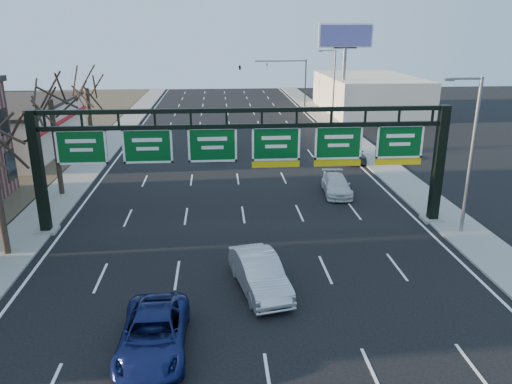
{
  "coord_description": "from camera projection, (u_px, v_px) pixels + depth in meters",
  "views": [
    {
      "loc": [
        -1.54,
        -20.06,
        11.47
      ],
      "look_at": [
        0.43,
        4.91,
        3.2
      ],
      "focal_mm": 35.0,
      "sensor_mm": 36.0,
      "label": 1
    }
  ],
  "objects": [
    {
      "name": "ground",
      "position": [
        255.0,
        292.0,
        22.7
      ],
      "size": [
        160.0,
        160.0,
        0.0
      ],
      "primitive_type": "plane",
      "color": "black",
      "rests_on": "ground"
    },
    {
      "name": "sidewalk_left",
      "position": [
        80.0,
        175.0,
        40.66
      ],
      "size": [
        3.0,
        120.0,
        0.12
      ],
      "primitive_type": "cube",
      "color": "gray",
      "rests_on": "ground"
    },
    {
      "name": "sidewalk_right",
      "position": [
        386.0,
        168.0,
        42.57
      ],
      "size": [
        3.0,
        120.0,
        0.12
      ],
      "primitive_type": "cube",
      "color": "gray",
      "rests_on": "ground"
    },
    {
      "name": "lane_markings",
      "position": [
        237.0,
        172.0,
        41.63
      ],
      "size": [
        21.6,
        120.0,
        0.01
      ],
      "primitive_type": "cube",
      "color": "white",
      "rests_on": "ground"
    },
    {
      "name": "sign_gantry",
      "position": [
        247.0,
        152.0,
        28.83
      ],
      "size": [
        24.6,
        1.2,
        7.2
      ],
      "color": "black",
      "rests_on": "ground"
    },
    {
      "name": "cream_strip",
      "position": [
        9.0,
        127.0,
        47.81
      ],
      "size": [
        10.9,
        18.4,
        4.7
      ],
      "color": "beige",
      "rests_on": "ground"
    },
    {
      "name": "building_right_distant",
      "position": [
        368.0,
        94.0,
        70.74
      ],
      "size": [
        12.0,
        20.0,
        5.0
      ],
      "primitive_type": "cube",
      "color": "beige",
      "rests_on": "ground"
    },
    {
      "name": "tree_mid",
      "position": [
        48.0,
        84.0,
        33.48
      ],
      "size": [
        3.6,
        3.6,
        9.24
      ],
      "color": "#31261B",
      "rests_on": "sidewalk_left"
    },
    {
      "name": "tree_far",
      "position": [
        85.0,
        76.0,
        43.06
      ],
      "size": [
        3.6,
        3.6,
        8.86
      ],
      "color": "#31261B",
      "rests_on": "sidewalk_left"
    },
    {
      "name": "streetlight_near",
      "position": [
        470.0,
        148.0,
        27.72
      ],
      "size": [
        2.15,
        0.22,
        9.0
      ],
      "color": "slate",
      "rests_on": "sidewalk_right"
    },
    {
      "name": "streetlight_far",
      "position": [
        333.0,
        83.0,
        59.9
      ],
      "size": [
        2.15,
        0.22,
        9.0
      ],
      "color": "slate",
      "rests_on": "sidewalk_right"
    },
    {
      "name": "billboard_right",
      "position": [
        345.0,
        47.0,
        63.56
      ],
      "size": [
        7.0,
        0.5,
        12.0
      ],
      "color": "slate",
      "rests_on": "ground"
    },
    {
      "name": "traffic_signal_mast",
      "position": [
        265.0,
        70.0,
        73.46
      ],
      "size": [
        10.16,
        0.54,
        7.0
      ],
      "color": "black",
      "rests_on": "ground"
    },
    {
      "name": "car_blue_suv",
      "position": [
        153.0,
        334.0,
        18.35
      ],
      "size": [
        2.46,
        5.31,
        1.47
      ],
      "primitive_type": "imported",
      "rotation": [
        0.0,
        0.0,
        0.0
      ],
      "color": "#131C53",
      "rests_on": "ground"
    },
    {
      "name": "car_silver_sedan",
      "position": [
        259.0,
        273.0,
        22.7
      ],
      "size": [
        2.78,
        5.3,
        1.66
      ],
      "primitive_type": "imported",
      "rotation": [
        0.0,
        0.0,
        0.21
      ],
      "color": "#B3B2B8",
      "rests_on": "ground"
    },
    {
      "name": "car_white_wagon",
      "position": [
        336.0,
        185.0,
        36.0
      ],
      "size": [
        2.19,
        4.68,
        1.32
      ],
      "primitive_type": "imported",
      "rotation": [
        0.0,
        0.0,
        -0.08
      ],
      "color": "silver",
      "rests_on": "ground"
    },
    {
      "name": "car_grey_far",
      "position": [
        352.0,
        153.0,
        44.87
      ],
      "size": [
        1.88,
        4.48,
        1.51
      ],
      "primitive_type": "imported",
      "rotation": [
        0.0,
        0.0,
        0.02
      ],
      "color": "#3B3E40",
      "rests_on": "ground"
    },
    {
      "name": "car_silver_distant",
      "position": [
        218.0,
        146.0,
        47.1
      ],
      "size": [
        1.92,
        5.01,
        1.63
      ],
      "primitive_type": "imported",
      "rotation": [
        0.0,
        0.0,
        -0.04
      ],
      "color": "#A4A4A9",
      "rests_on": "ground"
    }
  ]
}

